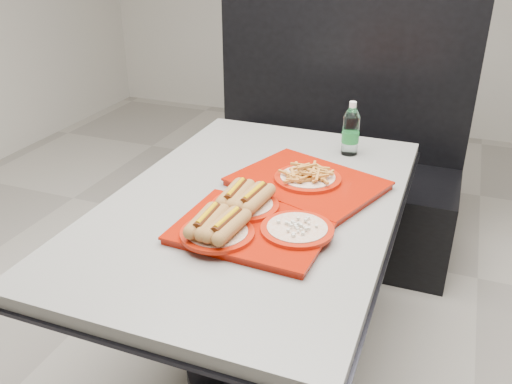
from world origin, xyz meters
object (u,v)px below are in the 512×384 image
at_px(diner_table, 254,242).
at_px(tray_near, 248,221).
at_px(tray_far, 308,180).
at_px(booth_bench, 330,169).
at_px(water_bottle, 351,132).

xyz_separation_m(diner_table, tray_near, (0.06, -0.20, 0.20)).
bearing_deg(tray_far, booth_bench, 98.28).
bearing_deg(booth_bench, tray_far, -81.72).
relative_size(tray_near, tray_far, 0.81).
distance_m(tray_near, water_bottle, 0.71).
relative_size(tray_far, water_bottle, 2.68).
bearing_deg(diner_table, tray_near, -73.48).
distance_m(diner_table, tray_near, 0.29).
distance_m(tray_far, water_bottle, 0.36).
bearing_deg(tray_near, diner_table, 106.52).
bearing_deg(tray_near, booth_bench, 92.61).
bearing_deg(tray_far, water_bottle, 78.84).
relative_size(diner_table, booth_bench, 1.05).
distance_m(tray_near, tray_far, 0.35).
xyz_separation_m(tray_near, water_bottle, (0.15, 0.69, 0.06)).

